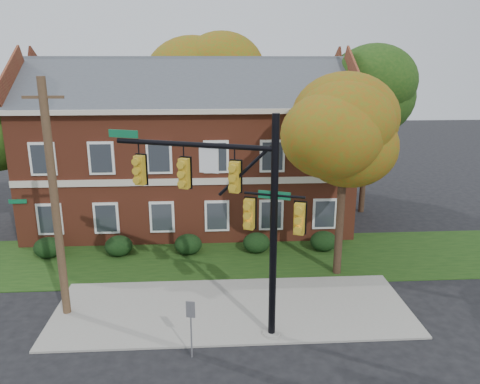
{
  "coord_description": "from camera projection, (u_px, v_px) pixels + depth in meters",
  "views": [
    {
      "loc": [
        -0.73,
        -15.62,
        9.58
      ],
      "look_at": [
        0.42,
        3.0,
        4.3
      ],
      "focal_mm": 35.0,
      "sensor_mm": 36.0,
      "label": 1
    }
  ],
  "objects": [
    {
      "name": "tree_left_rear",
      "position": [
        10.0,
        115.0,
        25.55
      ],
      "size": [
        5.4,
        5.1,
        8.88
      ],
      "color": "black",
      "rests_on": "ground"
    },
    {
      "name": "hedge_center",
      "position": [
        188.0,
        244.0,
        23.83
      ],
      "size": [
        1.4,
        1.26,
        1.05
      ],
      "primitive_type": "ellipsoid",
      "color": "black",
      "rests_on": "ground"
    },
    {
      "name": "hedge_left",
      "position": [
        119.0,
        246.0,
        23.62
      ],
      "size": [
        1.4,
        1.26,
        1.05
      ],
      "primitive_type": "ellipsoid",
      "color": "black",
      "rests_on": "ground"
    },
    {
      "name": "tree_far_rear",
      "position": [
        211.0,
        70.0,
        34.22
      ],
      "size": [
        6.84,
        6.46,
        11.52
      ],
      "color": "black",
      "rests_on": "ground"
    },
    {
      "name": "sign_post",
      "position": [
        191.0,
        320.0,
        15.26
      ],
      "size": [
        0.3,
        0.1,
        2.07
      ],
      "rotation": [
        0.0,
        0.0,
        -0.23
      ],
      "color": "slate",
      "rests_on": "ground"
    },
    {
      "name": "hedge_far_left",
      "position": [
        48.0,
        248.0,
        23.41
      ],
      "size": [
        1.4,
        1.26,
        1.05
      ],
      "primitive_type": "ellipsoid",
      "color": "black",
      "rests_on": "ground"
    },
    {
      "name": "apartment_building",
      "position": [
        190.0,
        141.0,
        27.66
      ],
      "size": [
        18.8,
        8.8,
        9.74
      ],
      "color": "brown",
      "rests_on": "ground"
    },
    {
      "name": "ground",
      "position": [
        234.0,
        323.0,
        17.65
      ],
      "size": [
        120.0,
        120.0,
        0.0
      ],
      "primitive_type": "plane",
      "color": "black",
      "rests_on": "ground"
    },
    {
      "name": "traffic_signal",
      "position": [
        233.0,
        202.0,
        15.86
      ],
      "size": [
        6.76,
        2.66,
        7.97
      ],
      "rotation": [
        0.0,
        0.0,
        -0.35
      ],
      "color": "gray",
      "rests_on": "ground"
    },
    {
      "name": "tree_near_right",
      "position": [
        351.0,
        131.0,
        19.86
      ],
      "size": [
        4.5,
        4.25,
        8.58
      ],
      "color": "black",
      "rests_on": "ground"
    },
    {
      "name": "hedge_right",
      "position": [
        256.0,
        243.0,
        24.03
      ],
      "size": [
        1.4,
        1.26,
        1.05
      ],
      "primitive_type": "ellipsoid",
      "color": "black",
      "rests_on": "ground"
    },
    {
      "name": "grass_strip",
      "position": [
        228.0,
        258.0,
        23.41
      ],
      "size": [
        30.0,
        6.0,
        0.04
      ],
      "primitive_type": "cube",
      "color": "#193811",
      "rests_on": "ground"
    },
    {
      "name": "tree_right_rear",
      "position": [
        376.0,
        85.0,
        28.3
      ],
      "size": [
        6.3,
        5.95,
        10.62
      ],
      "color": "black",
      "rests_on": "ground"
    },
    {
      "name": "utility_pole",
      "position": [
        55.0,
        202.0,
        17.05
      ],
      "size": [
        1.41,
        0.31,
        9.06
      ],
      "rotation": [
        0.0,
        0.0,
        0.01
      ],
      "color": "#473621",
      "rests_on": "ground"
    },
    {
      "name": "sidewalk",
      "position": [
        233.0,
        309.0,
        18.6
      ],
      "size": [
        14.0,
        5.0,
        0.08
      ],
      "primitive_type": "cube",
      "color": "gray",
      "rests_on": "ground"
    },
    {
      "name": "hedge_far_right",
      "position": [
        324.0,
        241.0,
        24.24
      ],
      "size": [
        1.4,
        1.26,
        1.05
      ],
      "primitive_type": "ellipsoid",
      "color": "black",
      "rests_on": "ground"
    }
  ]
}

